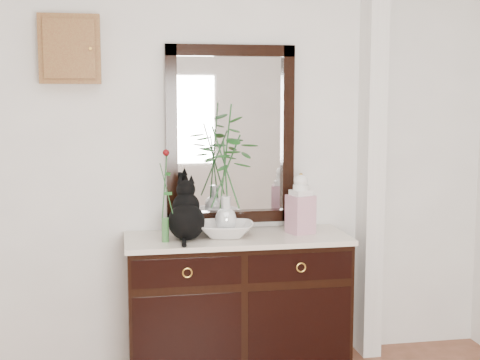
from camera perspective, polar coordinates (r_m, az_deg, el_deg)
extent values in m
cube|color=white|center=(4.15, -2.22, 2.63)|extent=(3.60, 0.04, 2.70)
cube|color=white|center=(4.33, 11.17, 2.69)|extent=(0.12, 0.20, 2.70)
cube|color=black|center=(4.10, -0.25, -10.14)|extent=(1.30, 0.50, 0.82)
cube|color=beige|center=(4.00, -0.25, -5.01)|extent=(1.33, 0.52, 0.03)
cube|color=black|center=(4.15, -0.82, 3.87)|extent=(0.80, 0.06, 1.10)
cube|color=white|center=(4.16, -0.86, 3.88)|extent=(0.66, 0.01, 0.96)
cube|color=brown|center=(4.08, -14.31, 10.76)|extent=(0.35, 0.10, 0.40)
imported|color=silver|center=(3.98, -1.22, -4.26)|extent=(0.39, 0.39, 0.08)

